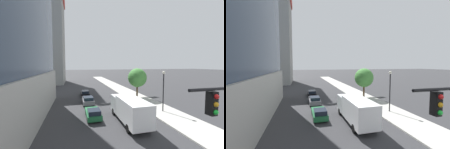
# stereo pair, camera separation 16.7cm
# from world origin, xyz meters

# --- Properties ---
(sidewalk) EXTENTS (4.82, 120.00, 0.15)m
(sidewalk) POSITION_xyz_m (8.37, 20.00, 0.07)
(sidewalk) COLOR #B2AFA8
(sidewalk) RESTS_ON ground
(construction_building) EXTENTS (23.89, 15.93, 40.66)m
(construction_building) POSITION_xyz_m (-14.46, 57.96, 18.43)
(construction_building) COLOR gray
(construction_building) RESTS_ON ground
(street_lamp) EXTENTS (0.44, 0.44, 6.00)m
(street_lamp) POSITION_xyz_m (8.24, 18.09, 4.06)
(street_lamp) COLOR black
(street_lamp) RESTS_ON sidewalk
(street_tree) EXTENTS (3.89, 3.89, 6.19)m
(street_tree) POSITION_xyz_m (8.17, 26.80, 4.38)
(street_tree) COLOR brown
(street_tree) RESTS_ON sidewalk
(car_green) EXTENTS (1.82, 4.22, 1.45)m
(car_green) POSITION_xyz_m (-2.20, 18.34, 0.69)
(car_green) COLOR #1E6638
(car_green) RESTS_ON ground
(car_gray) EXTENTS (1.91, 4.77, 1.47)m
(car_gray) POSITION_xyz_m (-2.20, 25.42, 0.73)
(car_gray) COLOR slate
(car_gray) RESTS_ON ground
(car_black) EXTENTS (1.79, 4.55, 1.37)m
(car_black) POSITION_xyz_m (-2.20, 32.15, 0.68)
(car_black) COLOR black
(car_black) RESTS_ON ground
(box_truck) EXTENTS (2.48, 7.99, 3.11)m
(box_truck) POSITION_xyz_m (1.88, 15.86, 1.77)
(box_truck) COLOR silver
(box_truck) RESTS_ON ground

